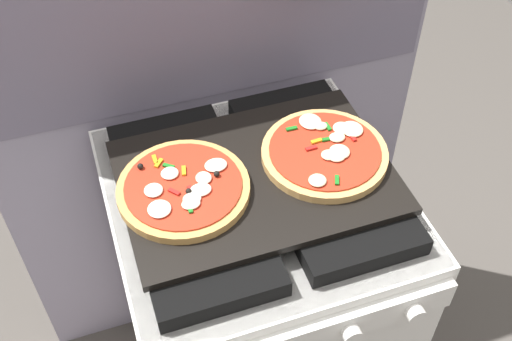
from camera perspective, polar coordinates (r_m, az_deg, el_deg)
The scene contains 5 objects.
kitchen_backsplash at distance 1.57m, azimuth -3.88°, elevation 4.88°, with size 1.10×0.09×1.55m.
stove at distance 1.62m, azimuth 0.02°, elevation -11.74°, with size 0.60×0.64×0.90m.
baking_tray at distance 1.26m, azimuth 0.00°, elevation -0.57°, with size 0.54×0.38×0.02m, color black.
pizza_left at distance 1.22m, azimuth -6.59°, elevation -1.65°, with size 0.26×0.26×0.03m.
pizza_right at distance 1.29m, azimuth 6.34°, elevation 1.61°, with size 0.26×0.26×0.03m.
Camera 1 is at (-0.28, -0.81, 1.83)m, focal length 44.02 mm.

